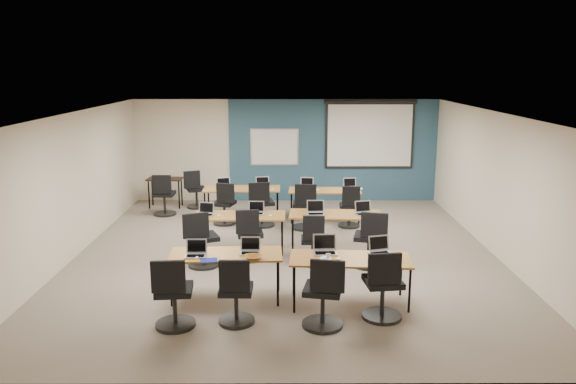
{
  "coord_description": "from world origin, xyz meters",
  "views": [
    {
      "loc": [
        0.01,
        -10.27,
        3.54
      ],
      "look_at": [
        0.05,
        0.4,
        1.14
      ],
      "focal_mm": 35.0,
      "sensor_mm": 36.0,
      "label": 1
    }
  ],
  "objects_px": {
    "laptop_0": "(196,252)",
    "laptop_6": "(316,211)",
    "task_chair_9": "(261,208)",
    "training_table_mid_left": "(239,217)",
    "projector_screen": "(370,131)",
    "spare_chair_a": "(195,192)",
    "task_chair_2": "(324,298)",
    "task_chair_3": "(383,291)",
    "task_chair_10": "(305,210)",
    "laptop_5": "(256,211)",
    "spare_chair_b": "(164,198)",
    "task_chair_5": "(250,239)",
    "training_table_front_left": "(226,257)",
    "training_table_back_left": "(242,190)",
    "laptop_1": "(250,249)",
    "task_chair_4": "(202,244)",
    "training_table_mid_right": "(335,216)",
    "laptop_11": "(350,186)",
    "task_chair_11": "(350,210)",
    "utility_table": "(165,182)",
    "task_chair_8": "(225,207)",
    "laptop_7": "(363,211)",
    "laptop_9": "(262,185)",
    "laptop_4": "(206,212)",
    "laptop_3": "(380,249)",
    "task_chair_7": "(370,244)",
    "whiteboard": "(274,147)",
    "laptop_2": "(325,249)",
    "training_table_front_right": "(350,261)",
    "training_table_back_right": "(325,192)",
    "task_chair_1": "(236,297)",
    "laptop_10": "(307,185)",
    "laptop_8": "(223,186)",
    "task_chair_0": "(173,299)"
  },
  "relations": [
    {
      "from": "whiteboard",
      "to": "task_chair_2",
      "type": "height_order",
      "value": "whiteboard"
    },
    {
      "from": "projector_screen",
      "to": "laptop_11",
      "type": "xyz_separation_m",
      "value": [
        -0.69,
        -1.77,
        -1.1
      ]
    },
    {
      "from": "laptop_1",
      "to": "laptop_11",
      "type": "relative_size",
      "value": 0.99
    },
    {
      "from": "laptop_5",
      "to": "laptop_4",
      "type": "bearing_deg",
      "value": -171.57
    },
    {
      "from": "task_chair_5",
      "to": "training_table_front_left",
      "type": "bearing_deg",
      "value": -106.08
    },
    {
      "from": "training_table_back_left",
      "to": "laptop_6",
      "type": "relative_size",
      "value": 5.34
    },
    {
      "from": "training_table_back_left",
      "to": "task_chair_9",
      "type": "xyz_separation_m",
      "value": [
        0.49,
        -0.71,
        -0.25
      ]
    },
    {
      "from": "training_table_front_left",
      "to": "laptop_9",
      "type": "xyz_separation_m",
      "value": [
        0.36,
        4.85,
        0.11
      ]
    },
    {
      "from": "laptop_7",
      "to": "task_chair_9",
      "type": "distance_m",
      "value": 2.68
    },
    {
      "from": "laptop_7",
      "to": "laptop_1",
      "type": "bearing_deg",
      "value": -147.06
    },
    {
      "from": "task_chair_2",
      "to": "task_chair_4",
      "type": "relative_size",
      "value": 1.0
    },
    {
      "from": "laptop_4",
      "to": "task_chair_4",
      "type": "distance_m",
      "value": 0.97
    },
    {
      "from": "training_table_back_right",
      "to": "spare_chair_b",
      "type": "bearing_deg",
      "value": 175.93
    },
    {
      "from": "laptop_0",
      "to": "task_chair_7",
      "type": "bearing_deg",
      "value": 27.42
    },
    {
      "from": "spare_chair_b",
      "to": "training_table_mid_left",
      "type": "bearing_deg",
      "value": -51.42
    },
    {
      "from": "laptop_0",
      "to": "laptop_6",
      "type": "height_order",
      "value": "laptop_6"
    },
    {
      "from": "laptop_5",
      "to": "spare_chair_b",
      "type": "height_order",
      "value": "spare_chair_b"
    },
    {
      "from": "training_table_front_left",
      "to": "training_table_back_right",
      "type": "xyz_separation_m",
      "value": [
        1.82,
        4.53,
        -0.0
      ]
    },
    {
      "from": "task_chair_9",
      "to": "training_table_mid_left",
      "type": "bearing_deg",
      "value": -113.69
    },
    {
      "from": "task_chair_7",
      "to": "training_table_mid_right",
      "type": "bearing_deg",
      "value": 131.39
    },
    {
      "from": "laptop_0",
      "to": "laptop_9",
      "type": "xyz_separation_m",
      "value": [
        0.8,
        4.94,
        0.0
      ]
    },
    {
      "from": "training_table_back_left",
      "to": "laptop_1",
      "type": "bearing_deg",
      "value": -84.17
    },
    {
      "from": "task_chair_1",
      "to": "task_chair_10",
      "type": "height_order",
      "value": "task_chair_10"
    },
    {
      "from": "whiteboard",
      "to": "task_chair_7",
      "type": "bearing_deg",
      "value": -70.54
    },
    {
      "from": "projector_screen",
      "to": "spare_chair_a",
      "type": "height_order",
      "value": "projector_screen"
    },
    {
      "from": "laptop_11",
      "to": "task_chair_11",
      "type": "height_order",
      "value": "task_chair_11"
    },
    {
      "from": "laptop_2",
      "to": "laptop_6",
      "type": "bearing_deg",
      "value": 87.62
    },
    {
      "from": "training_table_mid_right",
      "to": "training_table_front_right",
      "type": "bearing_deg",
      "value": -86.08
    },
    {
      "from": "laptop_5",
      "to": "task_chair_11",
      "type": "distance_m",
      "value": 2.57
    },
    {
      "from": "task_chair_2",
      "to": "task_chair_3",
      "type": "xyz_separation_m",
      "value": [
        0.86,
        0.27,
        0.0
      ]
    },
    {
      "from": "task_chair_7",
      "to": "laptop_10",
      "type": "relative_size",
      "value": 3.4
    },
    {
      "from": "task_chair_7",
      "to": "laptop_8",
      "type": "distance_m",
      "value": 4.48
    },
    {
      "from": "utility_table",
      "to": "task_chair_8",
      "type": "bearing_deg",
      "value": -41.62
    },
    {
      "from": "task_chair_8",
      "to": "laptop_9",
      "type": "relative_size",
      "value": 3.11
    },
    {
      "from": "training_table_mid_left",
      "to": "laptop_9",
      "type": "distance_m",
      "value": 2.58
    },
    {
      "from": "training_table_mid_left",
      "to": "task_chair_4",
      "type": "xyz_separation_m",
      "value": [
        -0.61,
        -0.89,
        -0.25
      ]
    },
    {
      "from": "training_table_mid_right",
      "to": "task_chair_2",
      "type": "distance_m",
      "value": 3.44
    },
    {
      "from": "projector_screen",
      "to": "spare_chair_a",
      "type": "xyz_separation_m",
      "value": [
        -4.5,
        -0.78,
        -1.48
      ]
    },
    {
      "from": "laptop_9",
      "to": "laptop_3",
      "type": "bearing_deg",
      "value": -77.64
    },
    {
      "from": "laptop_0",
      "to": "task_chair_10",
      "type": "relative_size",
      "value": 0.3
    },
    {
      "from": "laptop_0",
      "to": "task_chair_2",
      "type": "distance_m",
      "value": 2.13
    },
    {
      "from": "laptop_6",
      "to": "task_chair_9",
      "type": "bearing_deg",
      "value": 121.97
    },
    {
      "from": "training_table_front_right",
      "to": "training_table_mid_right",
      "type": "bearing_deg",
      "value": 93.8
    },
    {
      "from": "laptop_1",
      "to": "laptop_9",
      "type": "xyz_separation_m",
      "value": [
        -0.01,
        4.82,
        0.0
      ]
    },
    {
      "from": "laptop_3",
      "to": "laptop_6",
      "type": "xyz_separation_m",
      "value": [
        -0.86,
        2.34,
        0.0
      ]
    },
    {
      "from": "laptop_7",
      "to": "laptop_9",
      "type": "distance_m",
      "value": 3.24
    },
    {
      "from": "task_chair_0",
      "to": "projector_screen",
      "type": "bearing_deg",
      "value": 58.26
    },
    {
      "from": "laptop_2",
      "to": "task_chair_3",
      "type": "distance_m",
      "value": 1.17
    },
    {
      "from": "training_table_front_right",
      "to": "training_table_mid_right",
      "type": "height_order",
      "value": "same"
    },
    {
      "from": "training_table_back_left",
      "to": "laptop_3",
      "type": "distance_m",
      "value": 5.33
    }
  ]
}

